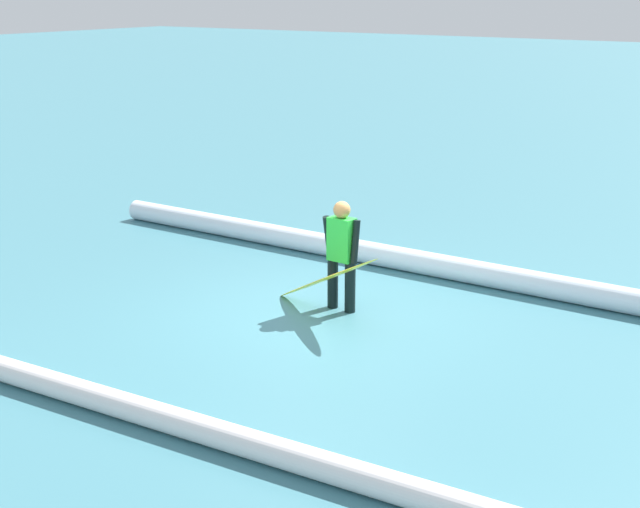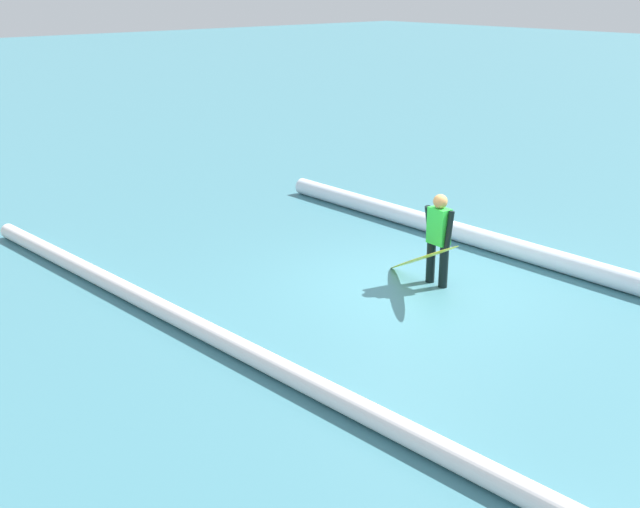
% 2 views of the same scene
% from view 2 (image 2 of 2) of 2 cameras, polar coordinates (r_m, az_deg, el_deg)
% --- Properties ---
extents(ground_plane, '(121.77, 121.77, 0.00)m').
position_cam_2_polar(ground_plane, '(12.29, 6.89, -2.36)').
color(ground_plane, teal).
extents(surfer, '(0.52, 0.23, 1.45)m').
position_cam_2_polar(surfer, '(12.17, 8.56, 1.37)').
color(surfer, black).
rests_on(surfer, ground_plane).
extents(surfboard, '(1.98, 0.87, 1.04)m').
position_cam_2_polar(surfboard, '(12.04, 7.37, -0.28)').
color(surfboard, yellow).
rests_on(surfboard, ground_plane).
extents(wave_crest_foreground, '(15.08, 0.34, 0.34)m').
position_cam_2_polar(wave_crest_foreground, '(12.92, 20.44, -1.59)').
color(wave_crest_foreground, white).
rests_on(wave_crest_foreground, ground_plane).
extents(wave_crest_midground, '(16.39, 1.20, 0.26)m').
position_cam_2_polar(wave_crest_midground, '(9.04, -0.31, -9.57)').
color(wave_crest_midground, white).
rests_on(wave_crest_midground, ground_plane).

